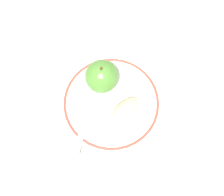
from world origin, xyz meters
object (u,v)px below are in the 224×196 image
Objects in this scene: apple_red_whole at (102,77)px; napkin_folded at (186,66)px; plate at (112,101)px; apple_slice_front at (124,110)px; fork at (85,121)px.

apple_red_whole is 0.56× the size of napkin_folded.
apple_slice_front reaches higher than plate.
apple_red_whole is 0.09m from apple_slice_front.
apple_slice_front is at bearing -63.69° from fork.
apple_red_whole is at bearing -115.44° from plate.
apple_slice_front is 0.51× the size of napkin_folded.
fork is at bearing -22.47° from napkin_folded.
plate is 1.50× the size of fork.
fork is at bearing -14.62° from plate.
napkin_folded is at bearing 154.55° from plate.
apple_slice_front is (0.03, 0.08, -0.03)m from apple_red_whole.
apple_red_whole reaches higher than fork.
fork is 1.06× the size of napkin_folded.
plate is at bearing -40.27° from fork.
fork is 0.29m from napkin_folded.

